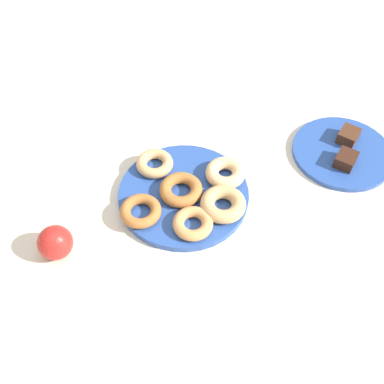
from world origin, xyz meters
TOP-DOWN VIEW (x-y plane):
  - ground_plane at (0.00, 0.00)m, footprint 2.40×2.40m
  - donut_plate at (0.00, 0.00)m, footprint 0.28×0.28m
  - donut_0 at (0.01, -0.00)m, footprint 0.11×0.11m
  - donut_1 at (-0.10, 0.02)m, footprint 0.10×0.10m
  - donut_2 at (0.01, -0.10)m, footprint 0.11×0.11m
  - donut_3 at (0.04, 0.08)m, footprint 0.12×0.12m
  - donut_4 at (-0.04, 0.09)m, footprint 0.11×0.11m
  - donut_5 at (0.11, -0.01)m, footprint 0.10×0.10m
  - cake_plate at (-0.37, 0.13)m, footprint 0.23×0.23m
  - brownie_near at (-0.41, 0.11)m, footprint 0.06×0.06m
  - brownie_far at (-0.34, 0.15)m, footprint 0.06×0.06m
  - apple at (0.28, -0.04)m, footprint 0.07×0.07m

SIDE VIEW (x-z plane):
  - ground_plane at x=0.00m, z-range 0.00..0.00m
  - cake_plate at x=-0.37m, z-range 0.00..0.01m
  - donut_plate at x=0.00m, z-range 0.00..0.02m
  - brownie_near at x=-0.41m, z-range 0.01..0.04m
  - brownie_far at x=-0.34m, z-range 0.01..0.04m
  - donut_5 at x=0.11m, z-range 0.02..0.04m
  - donut_3 at x=0.04m, z-range 0.02..0.04m
  - donut_2 at x=0.01m, z-range 0.02..0.04m
  - donut_0 at x=0.01m, z-range 0.02..0.04m
  - donut_1 at x=-0.10m, z-range 0.02..0.05m
  - donut_4 at x=-0.04m, z-range 0.02..0.05m
  - apple at x=0.28m, z-range 0.00..0.07m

